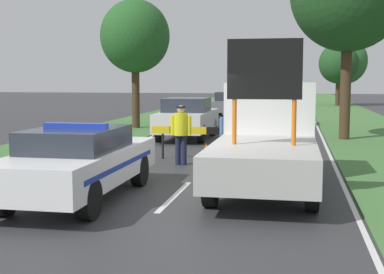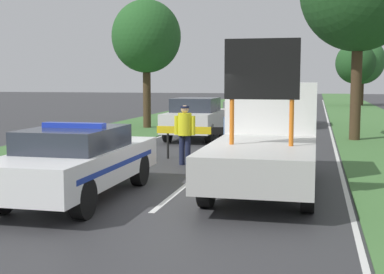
{
  "view_description": "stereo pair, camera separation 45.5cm",
  "coord_description": "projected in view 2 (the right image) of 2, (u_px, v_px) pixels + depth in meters",
  "views": [
    {
      "loc": [
        2.41,
        -10.52,
        2.4
      ],
      "look_at": [
        0.13,
        1.25,
        1.1
      ],
      "focal_mm": 50.0,
      "sensor_mm": 36.0,
      "label": 1
    },
    {
      "loc": [
        2.86,
        -10.43,
        2.4
      ],
      "look_at": [
        0.13,
        1.25,
        1.1
      ],
      "focal_mm": 50.0,
      "sensor_mm": 36.0,
      "label": 2
    }
  ],
  "objects": [
    {
      "name": "traffic_cone_near_police",
      "position": [
        103.0,
        156.0,
        14.49
      ],
      "size": [
        0.46,
        0.46,
        0.63
      ],
      "color": "black",
      "rests_on": "ground"
    },
    {
      "name": "road_barrier",
      "position": [
        211.0,
        133.0,
        15.84
      ],
      "size": [
        3.35,
        0.08,
        0.99
      ],
      "rotation": [
        0.0,
        0.0,
        -0.06
      ],
      "color": "black",
      "rests_on": "ground"
    },
    {
      "name": "police_car",
      "position": [
        78.0,
        160.0,
        10.75
      ],
      "size": [
        1.83,
        4.96,
        1.55
      ],
      "rotation": [
        0.0,
        0.0,
        -0.05
      ],
      "color": "white",
      "rests_on": "ground"
    },
    {
      "name": "ground_plane",
      "position": [
        172.0,
        196.0,
        11.0
      ],
      "size": [
        160.0,
        160.0,
        0.0
      ],
      "primitive_type": "plane",
      "color": "#333335"
    },
    {
      "name": "queued_car_suv_grey",
      "position": [
        243.0,
        104.0,
        33.93
      ],
      "size": [
        1.94,
        3.99,
        1.59
      ],
      "rotation": [
        0.0,
        0.0,
        3.14
      ],
      "color": "slate",
      "rests_on": "ground"
    },
    {
      "name": "grass_verge_right",
      "position": [
        372.0,
        123.0,
        29.05
      ],
      "size": [
        4.38,
        120.0,
        0.03
      ],
      "color": "#427038",
      "rests_on": "ground"
    },
    {
      "name": "grass_verge_left",
      "position": [
        166.0,
        120.0,
        31.67
      ],
      "size": [
        4.38,
        120.0,
        0.03
      ],
      "color": "#427038",
      "rests_on": "ground"
    },
    {
      "name": "queued_car_van_white",
      "position": [
        196.0,
        118.0,
        21.56
      ],
      "size": [
        1.87,
        4.62,
        1.65
      ],
      "rotation": [
        0.0,
        0.0,
        3.14
      ],
      "color": "silver",
      "rests_on": "ground"
    },
    {
      "name": "roadside_tree_near_left",
      "position": [
        146.0,
        37.0,
        25.84
      ],
      "size": [
        3.35,
        3.35,
        6.22
      ],
      "color": "#42301E",
      "rests_on": "ground"
    },
    {
      "name": "pedestrian_civilian",
      "position": [
        234.0,
        131.0,
        14.8
      ],
      "size": [
        0.59,
        0.37,
        1.64
      ],
      "rotation": [
        0.0,
        0.0,
        -0.03
      ],
      "color": "#232326",
      "rests_on": "ground"
    },
    {
      "name": "traffic_cone_centre_front",
      "position": [
        210.0,
        155.0,
        14.85
      ],
      "size": [
        0.46,
        0.46,
        0.63
      ],
      "color": "black",
      "rests_on": "ground"
    },
    {
      "name": "roadside_tree_near_right",
      "position": [
        355.0,
        63.0,
        46.88
      ],
      "size": [
        3.44,
        3.44,
        5.61
      ],
      "color": "#42301E",
      "rests_on": "ground"
    },
    {
      "name": "queued_car_sedan_silver",
      "position": [
        295.0,
        110.0,
        27.75
      ],
      "size": [
        1.9,
        4.59,
        1.58
      ],
      "rotation": [
        0.0,
        0.0,
        3.14
      ],
      "color": "#B2B2B7",
      "rests_on": "ground"
    },
    {
      "name": "lane_markings",
      "position": [
        262.0,
        123.0,
        29.09
      ],
      "size": [
        7.13,
        68.88,
        0.01
      ],
      "color": "silver",
      "rests_on": "ground"
    },
    {
      "name": "police_officer",
      "position": [
        185.0,
        130.0,
        14.94
      ],
      "size": [
        0.6,
        0.38,
        1.67
      ],
      "rotation": [
        0.0,
        0.0,
        3.43
      ],
      "color": "#191E38",
      "rests_on": "ground"
    },
    {
      "name": "work_truck",
      "position": [
        269.0,
        135.0,
        12.17
      ],
      "size": [
        2.11,
        5.9,
        3.18
      ],
      "rotation": [
        0.0,
        0.0,
        3.15
      ],
      "color": "white",
      "rests_on": "ground"
    },
    {
      "name": "roadside_tree_mid_left",
      "position": [
        362.0,
        61.0,
        48.12
      ],
      "size": [
        3.97,
        3.97,
        6.13
      ],
      "color": "#42301E",
      "rests_on": "ground"
    },
    {
      "name": "queued_car_sedan_black",
      "position": [
        252.0,
        100.0,
        40.24
      ],
      "size": [
        1.8,
        4.03,
        1.52
      ],
      "rotation": [
        0.0,
        0.0,
        3.14
      ],
      "color": "black",
      "rests_on": "ground"
    }
  ]
}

